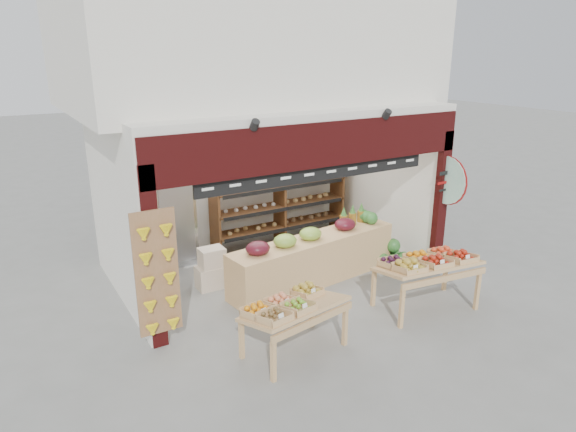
# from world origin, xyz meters

# --- Properties ---
(ground) EXTENTS (60.00, 60.00, 0.00)m
(ground) POSITION_xyz_m (0.00, 0.00, 0.00)
(ground) COLOR slate
(ground) RESTS_ON ground
(shop_structure) EXTENTS (6.36, 5.12, 5.40)m
(shop_structure) POSITION_xyz_m (0.00, 1.61, 3.92)
(shop_structure) COLOR silver
(shop_structure) RESTS_ON ground
(banana_board) EXTENTS (0.60, 0.15, 1.80)m
(banana_board) POSITION_xyz_m (-2.73, -1.17, 1.12)
(banana_board) COLOR #976844
(banana_board) RESTS_ON ground
(gift_sign) EXTENTS (0.04, 0.93, 0.92)m
(gift_sign) POSITION_xyz_m (2.75, -1.15, 1.75)
(gift_sign) COLOR silver
(gift_sign) RESTS_ON ground
(back_shelving) EXTENTS (3.11, 0.51, 1.91)m
(back_shelving) POSITION_xyz_m (0.86, 1.73, 1.14)
(back_shelving) COLOR brown
(back_shelving) RESTS_ON ground
(refrigerator) EXTENTS (0.80, 0.80, 2.00)m
(refrigerator) POSITION_xyz_m (-1.56, 1.81, 1.00)
(refrigerator) COLOR #ACAEB2
(refrigerator) RESTS_ON ground
(cardboard_stack) EXTENTS (1.01, 0.73, 0.74)m
(cardboard_stack) POSITION_xyz_m (-1.15, 0.34, 0.27)
(cardboard_stack) COLOR beige
(cardboard_stack) RESTS_ON ground
(mid_counter) EXTENTS (3.43, 1.06, 1.06)m
(mid_counter) POSITION_xyz_m (0.31, -0.42, 0.46)
(mid_counter) COLOR tan
(mid_counter) RESTS_ON ground
(display_table_left) EXTENTS (1.55, 1.03, 0.93)m
(display_table_left) POSITION_xyz_m (-1.28, -2.18, 0.71)
(display_table_left) COLOR tan
(display_table_left) RESTS_ON ground
(display_table_right) EXTENTS (1.69, 1.08, 1.02)m
(display_table_right) POSITION_xyz_m (1.32, -2.18, 0.80)
(display_table_right) COLOR tan
(display_table_right) RESTS_ON ground
(watermelon_pile) EXTENTS (0.69, 0.71, 0.54)m
(watermelon_pile) POSITION_xyz_m (2.04, -0.57, 0.20)
(watermelon_pile) COLOR #1B5121
(watermelon_pile) RESTS_ON ground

